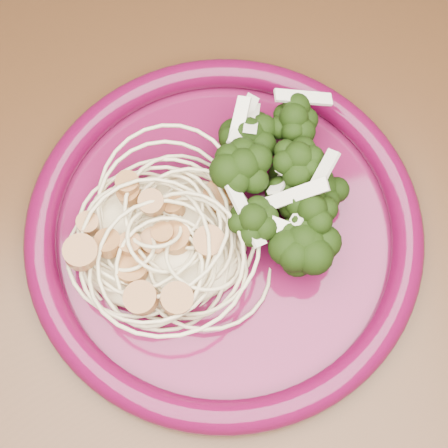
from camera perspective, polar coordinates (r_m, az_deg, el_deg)
dining_table at (r=0.62m, az=-0.15°, el=-1.95°), size 1.20×0.80×0.75m
dinner_plate at (r=0.50m, az=-0.00°, el=-0.35°), size 0.32×0.32×0.03m
spaghetti_pile at (r=0.49m, az=-5.66°, el=-1.16°), size 0.14×0.12×0.03m
scallop_cluster at (r=0.46m, az=-6.07°, el=0.45°), size 0.13×0.13×0.04m
broccoli_pile at (r=0.49m, az=6.92°, el=2.15°), size 0.10×0.16×0.05m
onion_garnish at (r=0.46m, az=7.38°, el=3.82°), size 0.07×0.10×0.06m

